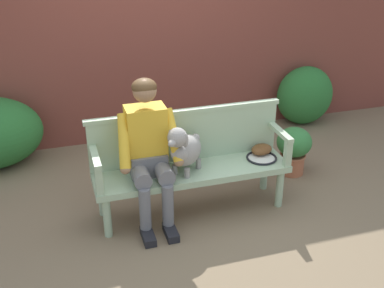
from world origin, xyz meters
The scene contains 12 objects.
ground_plane centered at (0.00, 0.00, 0.00)m, with size 40.00×40.00×0.00m, color #7A664C.
brick_garden_fence centered at (0.00, 1.88, 1.19)m, with size 8.00×0.30×2.38m, color brown.
hedge_bush_far_left centered at (2.00, 1.55, 0.38)m, with size 0.75×0.55×0.76m, color #286B2D.
garden_bench centered at (0.00, 0.00, 0.38)m, with size 1.77×0.46×0.44m.
bench_backrest centered at (0.00, 0.20, 0.69)m, with size 1.81×0.06×0.50m.
bench_armrest_left_end centered at (-0.85, -0.08, 0.64)m, with size 0.06×0.46×0.28m.
bench_armrest_right_end centered at (0.85, -0.08, 0.64)m, with size 0.06×0.46×0.28m.
person_seated centered at (-0.39, -0.01, 0.71)m, with size 0.56×0.63×1.31m.
dog_on_bench centered at (-0.09, -0.05, 0.68)m, with size 0.43×0.42×0.48m.
tennis_racket centered at (0.70, 0.02, 0.45)m, with size 0.40×0.57×0.03m.
baseball_glove centered at (0.72, 0.09, 0.48)m, with size 0.22×0.17×0.09m, color brown.
potted_plant centered at (1.23, 0.37, 0.30)m, with size 0.37×0.37×0.52m.
Camera 1 is at (-1.12, -3.67, 2.56)m, focal length 45.47 mm.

